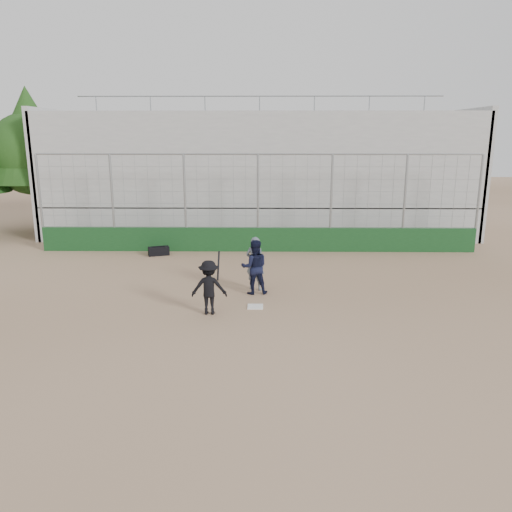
{
  "coord_description": "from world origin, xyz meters",
  "views": [
    {
      "loc": [
        0.21,
        -13.41,
        4.76
      ],
      "look_at": [
        0.0,
        1.4,
        1.15
      ],
      "focal_mm": 35.0,
      "sensor_mm": 36.0,
      "label": 1
    }
  ],
  "objects_px": {
    "batter_at_plate": "(209,287)",
    "catcher_crouched": "(254,276)",
    "umpire": "(255,266)",
    "equipment_bag": "(159,251)"
  },
  "relations": [
    {
      "from": "batter_at_plate",
      "to": "catcher_crouched",
      "type": "relative_size",
      "value": 1.47
    },
    {
      "from": "umpire",
      "to": "equipment_bag",
      "type": "bearing_deg",
      "value": -24.5
    },
    {
      "from": "batter_at_plate",
      "to": "catcher_crouched",
      "type": "bearing_deg",
      "value": 55.65
    },
    {
      "from": "catcher_crouched",
      "to": "equipment_bag",
      "type": "xyz_separation_m",
      "value": [
        -3.97,
        4.98,
        -0.39
      ]
    },
    {
      "from": "umpire",
      "to": "batter_at_plate",
      "type": "bearing_deg",
      "value": 85.28
    },
    {
      "from": "umpire",
      "to": "equipment_bag",
      "type": "height_order",
      "value": "umpire"
    },
    {
      "from": "equipment_bag",
      "to": "batter_at_plate",
      "type": "bearing_deg",
      "value": -67.62
    },
    {
      "from": "catcher_crouched",
      "to": "umpire",
      "type": "height_order",
      "value": "umpire"
    },
    {
      "from": "batter_at_plate",
      "to": "umpire",
      "type": "distance_m",
      "value": 2.51
    },
    {
      "from": "catcher_crouched",
      "to": "batter_at_plate",
      "type": "bearing_deg",
      "value": -124.35
    }
  ]
}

